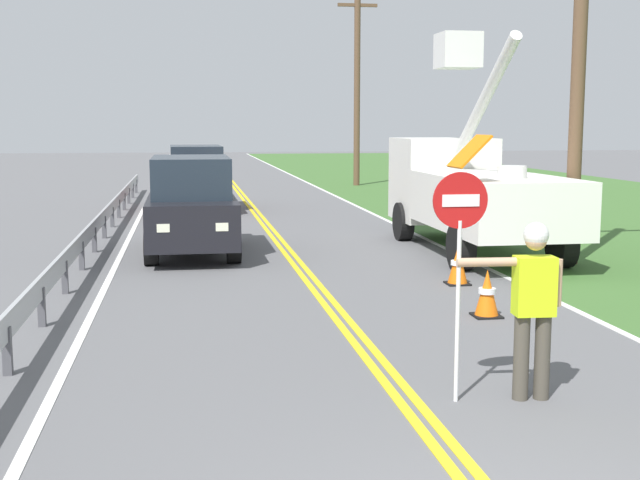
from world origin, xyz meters
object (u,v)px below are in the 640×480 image
flagger_worker (533,299)px  oncoming_suv_second (196,177)px  traffic_cone_mid (458,266)px  stop_sign_paddle (460,235)px  utility_bucket_truck (469,188)px  traffic_cone_lead (487,294)px  utility_pole_mid (357,86)px  utility_pole_near (579,53)px  oncoming_suv_nearest (191,205)px

flagger_worker → oncoming_suv_second: (-3.10, 19.77, 0.01)m
traffic_cone_mid → stop_sign_paddle: bearing=-108.7°
flagger_worker → stop_sign_paddle: bearing=175.9°
stop_sign_paddle → utility_bucket_truck: size_ratio=0.34×
flagger_worker → traffic_cone_mid: size_ratio=2.61×
oncoming_suv_second → traffic_cone_lead: size_ratio=6.64×
traffic_cone_mid → utility_pole_mid: bearing=82.6°
flagger_worker → stop_sign_paddle: size_ratio=0.78×
flagger_worker → utility_pole_mid: bearing=81.7°
utility_bucket_truck → utility_pole_near: (1.42, -2.16, 2.78)m
flagger_worker → traffic_cone_lead: size_ratio=2.61×
stop_sign_paddle → traffic_cone_lead: bearing=65.0°
oncoming_suv_nearest → stop_sign_paddle: bearing=-76.0°
utility_bucket_truck → utility_pole_mid: (1.55, 19.79, 3.13)m
oncoming_suv_nearest → utility_pole_mid: utility_pole_mid is taller
utility_pole_near → traffic_cone_lead: size_ratio=11.39×
oncoming_suv_second → traffic_cone_mid: (4.35, -13.75, -0.72)m
utility_bucket_truck → traffic_cone_mid: bearing=-111.5°
stop_sign_paddle → oncoming_suv_second: stop_sign_paddle is taller
utility_pole_mid → utility_pole_near: bearing=-90.3°
stop_sign_paddle → utility_pole_near: 9.49m
utility_pole_near → traffic_cone_lead: utility_pole_near is taller
utility_bucket_truck → traffic_cone_lead: bearing=-106.8°
utility_pole_near → utility_pole_mid: (0.13, 21.95, 0.36)m
flagger_worker → oncoming_suv_nearest: (-3.33, 10.34, 0.01)m
utility_pole_near → flagger_worker: bearing=-118.5°
utility_bucket_truck → utility_pole_near: size_ratio=0.85×
utility_pole_mid → oncoming_suv_nearest: bearing=-111.6°
utility_pole_near → traffic_cone_mid: size_ratio=11.39×
flagger_worker → stop_sign_paddle: stop_sign_paddle is taller
traffic_cone_mid → utility_bucket_truck: bearing=68.5°
utility_bucket_truck → utility_pole_near: 3.79m
utility_pole_mid → traffic_cone_lead: utility_pole_mid is taller
flagger_worker → utility_pole_mid: utility_pole_mid is taller
utility_bucket_truck → traffic_cone_mid: utility_bucket_truck is taller
utility_bucket_truck → flagger_worker: bearing=-105.7°
oncoming_suv_second → utility_pole_mid: size_ratio=0.54×
utility_pole_mid → traffic_cone_lead: (-3.46, -26.13, -4.19)m
stop_sign_paddle → utility_pole_mid: (5.10, 29.65, 2.82)m
utility_pole_near → utility_pole_mid: 21.95m
utility_pole_near → traffic_cone_lead: 6.58m
oncoming_suv_second → stop_sign_paddle: bearing=-83.3°
oncoming_suv_nearest → oncoming_suv_second: size_ratio=0.99×
traffic_cone_lead → traffic_cone_mid: size_ratio=1.00×
oncoming_suv_second → traffic_cone_lead: (3.97, -16.20, -0.72)m
utility_pole_near → utility_pole_mid: utility_pole_mid is taller
utility_pole_near → traffic_cone_mid: (-2.96, -1.74, -3.83)m
oncoming_suv_nearest → utility_pole_mid: (7.66, 19.37, 3.46)m
utility_pole_near → utility_pole_mid: size_ratio=0.92×
stop_sign_paddle → traffic_cone_mid: stop_sign_paddle is taller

